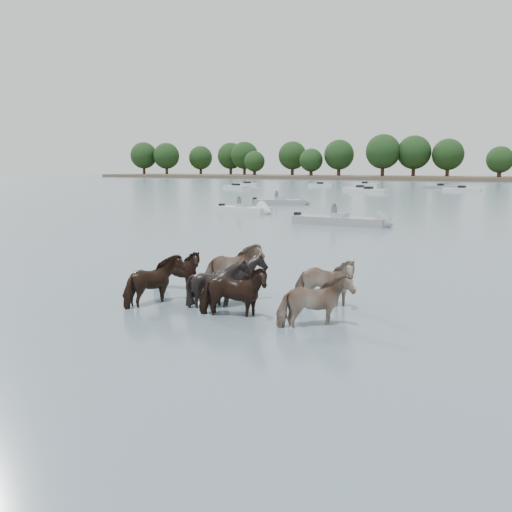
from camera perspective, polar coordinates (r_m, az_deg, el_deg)
The scene contains 7 objects.
ground at distance 14.91m, azimuth -2.79°, elevation -4.56°, with size 400.00×400.00×0.00m, color slate.
shoreline at distance 179.86m, azimuth 6.59°, elevation 7.74°, with size 160.00×30.00×1.00m, color #4C4233.
pony_herd at distance 14.62m, azimuth -2.12°, elevation -2.81°, with size 6.73×4.34×1.47m.
motorboat_a at distance 43.37m, azimuth -0.49°, elevation 4.50°, with size 4.94×1.92×1.92m.
motorboat_b at distance 34.93m, azimuth 9.51°, elevation 3.35°, with size 6.39×1.76×1.92m.
motorboat_f at distance 53.77m, azimuth 3.21°, elevation 5.31°, with size 5.45×3.48×1.92m.
treeline at distance 181.91m, azimuth 4.60°, elevation 9.84°, with size 147.19×22.16×12.54m.
Camera 1 is at (8.37, -11.86, 3.43)m, focal length 40.60 mm.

